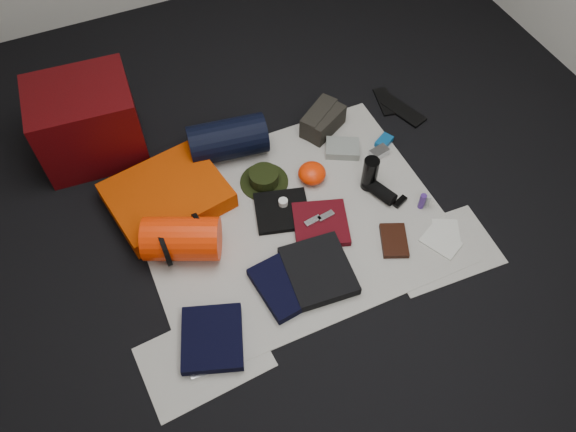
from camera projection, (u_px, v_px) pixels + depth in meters
name	position (u px, v px, depth m)	size (l,w,h in m)	color
floor	(291.00, 221.00, 3.11)	(4.50, 4.50, 0.02)	black
newspaper_mat	(291.00, 220.00, 3.10)	(1.60, 1.30, 0.01)	silver
newspaper_sheet_front_left	(204.00, 357.00, 2.64)	(0.58, 0.40, 0.00)	silver
newspaper_sheet_front_right	(441.00, 249.00, 2.99)	(0.58, 0.40, 0.00)	silver
red_cabinet	(87.00, 122.00, 3.21)	(0.56, 0.47, 0.47)	#480507
sleeping_pad	(167.00, 195.00, 3.12)	(0.62, 0.50, 0.11)	#C73A02
stuff_sack	(182.00, 239.00, 2.89)	(0.23, 0.23, 0.39)	#FC2E04
sack_strap_left	(163.00, 246.00, 2.87)	(0.22, 0.22, 0.03)	black
sack_strap_right	(201.00, 233.00, 2.92)	(0.22, 0.22, 0.03)	black
navy_duffel	(228.00, 139.00, 3.28)	(0.24, 0.24, 0.45)	black
boonie_brim	(264.00, 182.00, 3.25)	(0.28, 0.28, 0.01)	black
boonie_crown	(264.00, 177.00, 3.21)	(0.17, 0.17, 0.07)	black
hiking_boot_left	(319.00, 118.00, 3.45)	(0.28, 0.11, 0.14)	black
hiking_boot_right	(327.00, 123.00, 3.43)	(0.28, 0.10, 0.14)	black
flip_flop_left	(403.00, 111.00, 3.58)	(0.11, 0.30, 0.02)	black
flip_flop_right	(385.00, 102.00, 3.63)	(0.09, 0.25, 0.01)	black
trousers_navy_a	(212.00, 338.00, 2.67)	(0.29, 0.33, 0.05)	black
trousers_navy_b	(287.00, 284.00, 2.84)	(0.29, 0.33, 0.05)	black
trousers_charcoal	(318.00, 271.00, 2.88)	(0.32, 0.37, 0.06)	black
black_tshirt	(282.00, 211.00, 3.11)	(0.29, 0.27, 0.03)	black
red_shirt	(321.00, 224.00, 3.06)	(0.29, 0.29, 0.04)	#500810
orange_stuff_sack	(312.00, 173.00, 3.22)	(0.16, 0.16, 0.11)	#FC2E04
first_aid_pouch	(342.00, 148.00, 3.37)	(0.20, 0.15, 0.05)	gray
water_bottle	(370.00, 174.00, 3.14)	(0.09, 0.09, 0.22)	black
speaker	(380.00, 191.00, 3.16)	(0.08, 0.08, 0.20)	black
compact_camera	(379.00, 152.00, 3.35)	(0.11, 0.07, 0.04)	silver
cyan_case	(384.00, 141.00, 3.41)	(0.11, 0.07, 0.04)	#0E4E87
toiletry_purple	(422.00, 201.00, 3.10)	(0.04, 0.04, 0.10)	#45267D
toiletry_clear	(428.00, 201.00, 3.12)	(0.03, 0.03, 0.08)	#A0A49F
paperback_book	(394.00, 241.00, 3.00)	(0.14, 0.21, 0.03)	black
map_booklet	(441.00, 242.00, 3.00)	(0.13, 0.20, 0.01)	silver
map_printout	(446.00, 233.00, 3.04)	(0.14, 0.18, 0.01)	silver
sunglasses	(400.00, 202.00, 3.15)	(0.09, 0.04, 0.02)	black
key_cluster	(197.00, 370.00, 2.60)	(0.07, 0.07, 0.01)	silver
tape_roll	(283.00, 202.00, 3.11)	(0.05, 0.05, 0.04)	white
energy_bar_a	(313.00, 221.00, 3.04)	(0.10, 0.04, 0.01)	silver
energy_bar_b	(326.00, 216.00, 3.05)	(0.10, 0.04, 0.01)	silver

